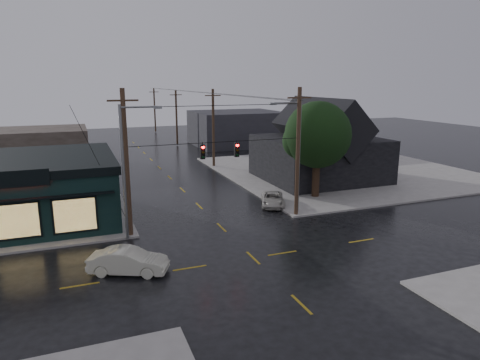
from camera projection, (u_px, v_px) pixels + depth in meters
name	position (u px, v px, depth m)	size (l,w,h in m)	color
ground_plane	(253.00, 258.00, 26.21)	(160.00, 160.00, 0.00)	black
sidewalk_ne	(341.00, 170.00, 51.41)	(28.00, 28.00, 0.15)	gray
pizza_shop	(2.00, 191.00, 32.07)	(16.30, 12.34, 4.90)	black
ne_building	(320.00, 139.00, 45.93)	(12.60, 11.60, 8.75)	black
corner_tree	(318.00, 135.00, 38.43)	(6.04, 6.04, 8.74)	black
utility_pole_nw	(131.00, 237.00, 29.81)	(2.00, 0.32, 10.15)	#312316
utility_pole_ne	(296.00, 216.00, 34.40)	(2.00, 0.32, 10.15)	#312316
utility_pole_far_a	(214.00, 167.00, 53.92)	(2.00, 0.32, 9.65)	#312316
utility_pole_far_b	(177.00, 145.00, 72.07)	(2.00, 0.32, 9.15)	#312316
utility_pole_far_c	(156.00, 132.00, 90.22)	(2.00, 0.32, 9.15)	#312316
span_signal_assembly	(220.00, 150.00, 30.85)	(13.00, 0.48, 1.23)	black
streetlight_nw	(128.00, 240.00, 29.07)	(5.40, 0.30, 9.15)	slate
streetlight_ne	(297.00, 213.00, 35.22)	(5.40, 0.30, 9.15)	slate
bg_building_west	(40.00, 145.00, 57.06)	(12.00, 10.00, 4.40)	#302923
bg_building_east	(236.00, 128.00, 72.07)	(14.00, 12.00, 5.60)	#252429
sedan_cream	(128.00, 261.00, 23.97)	(1.53, 4.39, 1.45)	beige
suv_silver	(273.00, 199.00, 37.10)	(1.89, 4.09, 1.14)	#AFACA2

